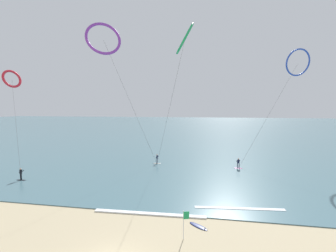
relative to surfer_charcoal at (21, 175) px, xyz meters
The scene contains 12 objects.
sea_water 95.50m from the surfer_charcoal, 78.31° to the left, with size 400.00×200.00×0.08m, color #476B75.
surfer_charcoal is the anchor object (origin of this frame).
surfer_ivory 20.69m from the surfer_charcoal, 36.05° to the left, with size 1.40×0.65×1.70m.
surfer_magenta 32.74m from the surfer_charcoal, 20.21° to the left, with size 1.40×0.62×1.70m.
kite_violet 22.85m from the surfer_charcoal, 31.34° to the left, with size 9.61×8.46×23.15m.
kite_cobalt 51.64m from the surfer_charcoal, 27.04° to the left, with size 15.09×12.24×21.63m.
kite_emerald 29.46m from the surfer_charcoal, 12.03° to the left, with size 7.27×9.91×21.56m.
kite_crimson 18.66m from the surfer_charcoal, 135.88° to the left, with size 9.61×10.05×16.83m.
surfboard_spare 26.07m from the surfer_charcoal, 18.00° to the right, with size 1.83×1.56×0.20m.
beach_flag 25.86m from the surfer_charcoal, 23.02° to the right, with size 0.47×0.15×2.30m.
wave_crest_near 21.12m from the surfer_charcoal, 18.19° to the right, with size 10.86×0.50×0.12m, color white.
wave_crest_mid 29.03m from the surfer_charcoal, ahead, with size 8.93×0.50×0.12m, color white.
Camera 1 is at (5.92, -12.77, 10.27)m, focal length 24.04 mm.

